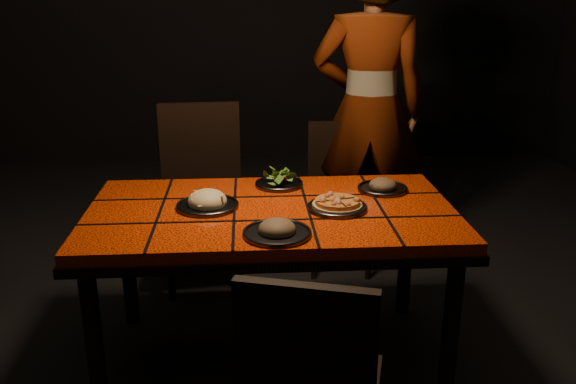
{
  "coord_description": "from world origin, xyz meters",
  "views": [
    {
      "loc": [
        -0.1,
        -2.5,
        1.67
      ],
      "look_at": [
        0.07,
        0.0,
        0.82
      ],
      "focal_mm": 38.0,
      "sensor_mm": 36.0,
      "label": 1
    }
  ],
  "objects": [
    {
      "name": "plate_mushroom_a",
      "position": [
        0.01,
        -0.31,
        0.77
      ],
      "size": [
        0.27,
        0.27,
        0.09
      ],
      "color": "#3D3C42",
      "rests_on": "dining_table"
    },
    {
      "name": "plate_pizza",
      "position": [
        0.29,
        -0.04,
        0.77
      ],
      "size": [
        0.26,
        0.26,
        0.04
      ],
      "color": "#3D3C42",
      "rests_on": "dining_table"
    },
    {
      "name": "plate_salad",
      "position": [
        0.05,
        0.31,
        0.78
      ],
      "size": [
        0.23,
        0.23,
        0.07
      ],
      "color": "#3D3C42",
      "rests_on": "dining_table"
    },
    {
      "name": "chair_far_left",
      "position": [
        -0.37,
        0.88,
        0.59
      ],
      "size": [
        0.5,
        0.5,
        1.04
      ],
      "rotation": [
        0.0,
        0.0,
        0.07
      ],
      "color": "black",
      "rests_on": "ground"
    },
    {
      "name": "chair_far_right",
      "position": [
        0.47,
        1.02,
        0.51
      ],
      "size": [
        0.43,
        0.43,
        0.89
      ],
      "rotation": [
        0.0,
        0.0,
        -0.09
      ],
      "color": "black",
      "rests_on": "ground"
    },
    {
      "name": "dining_table",
      "position": [
        0.0,
        0.0,
        0.67
      ],
      "size": [
        1.62,
        0.92,
        0.75
      ],
      "color": "#FF3C08",
      "rests_on": "ground"
    },
    {
      "name": "plate_pasta",
      "position": [
        -0.28,
        0.02,
        0.77
      ],
      "size": [
        0.27,
        0.27,
        0.09
      ],
      "color": "#3D3C42",
      "rests_on": "dining_table"
    },
    {
      "name": "diner",
      "position": [
        0.64,
        1.12,
        0.95
      ],
      "size": [
        0.76,
        0.56,
        1.91
      ],
      "primitive_type": "imported",
      "rotation": [
        0.0,
        0.0,
        2.98
      ],
      "color": "brown",
      "rests_on": "ground"
    },
    {
      "name": "chair_near",
      "position": [
        0.08,
        -0.93,
        0.52
      ],
      "size": [
        0.51,
        0.51,
        0.91
      ],
      "rotation": [
        0.0,
        0.0,
        2.86
      ],
      "color": "black",
      "rests_on": "ground"
    },
    {
      "name": "plate_mushroom_b",
      "position": [
        0.54,
        0.2,
        0.77
      ],
      "size": [
        0.24,
        0.24,
        0.08
      ],
      "color": "#3D3C42",
      "rests_on": "dining_table"
    },
    {
      "name": "room_shell",
      "position": [
        0.0,
        0.0,
        1.5
      ],
      "size": [
        6.04,
        7.04,
        3.08
      ],
      "color": "black",
      "rests_on": "ground"
    }
  ]
}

